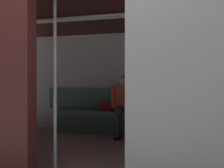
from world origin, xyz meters
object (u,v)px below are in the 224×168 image
Objects in this scene: bench_seat at (124,117)px; handbag at (106,106)px; grab_pole_door at (55,83)px; grab_pole_far at (127,83)px; person_seated at (125,100)px; book at (146,111)px; train_car at (107,53)px.

handbag reaches higher than bench_seat.
handbag is 0.13× the size of grab_pole_door.
bench_seat is 2.23m from grab_pole_far.
person_seated is at bearing 111.40° from bench_seat.
grab_pole_door is (0.41, 2.11, 0.67)m from bench_seat.
grab_pole_door reaches higher than person_seated.
handbag is at bearing 7.80° from book.
handbag is at bearing -6.08° from bench_seat.
grab_pole_far reaches higher than person_seated.
grab_pole_door is (0.83, 2.15, 0.55)m from book.
bench_seat is 1.40× the size of grab_pole_far.
bench_seat is at bearing -68.60° from person_seated.
grab_pole_door is (0.43, 2.05, 0.35)m from person_seated.
train_car is at bearing -63.55° from grab_pole_far.
train_car is at bearing 86.03° from person_seated.
person_seated is 0.44m from handbag.
grab_pole_far is (-0.46, 0.93, -0.45)m from train_car.
train_car is 1.36m from person_seated.
grab_pole_door reaches higher than book.
handbag is 0.13× the size of grab_pole_far.
grab_pole_far reaches higher than book.
grab_pole_far is at bearing 116.45° from train_car.
grab_pole_far is (0.01, 2.13, 0.55)m from book.
person_seated is (-0.02, 0.05, 0.33)m from bench_seat.
grab_pole_door is at bearing 1.52° from grab_pole_far.
book is at bearing -179.76° from handbag.
grab_pole_far reaches higher than bench_seat.
person_seated is (-0.08, -1.10, -0.80)m from train_car.
book is 0.11× the size of grab_pole_far.
grab_pole_door and grab_pole_far have the same top height.
book is at bearing -173.95° from bench_seat.
train_car is at bearing 105.42° from handbag.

